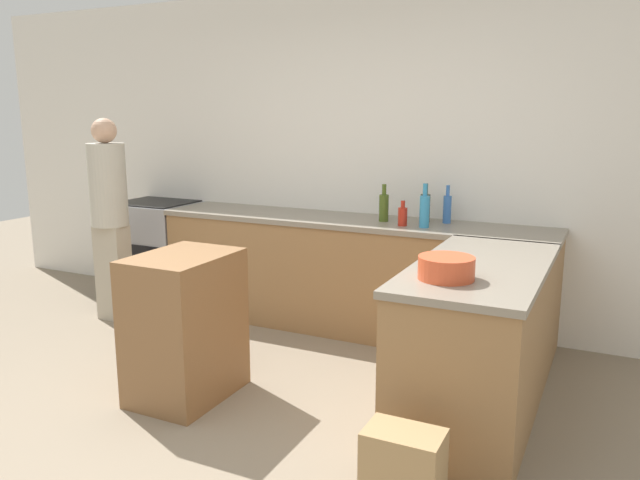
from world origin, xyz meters
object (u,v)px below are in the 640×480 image
object	(u,v)px
island_table	(185,326)
paper_bag	(403,472)
water_bottle_blue	(447,208)
wine_bottle_dark	(425,207)
mixing_bowl	(446,268)
person_by_range	(110,212)
olive_oil_bottle	(384,207)
hot_sauce_bottle	(403,216)
dish_soap_bottle	(424,210)
range_oven	(158,250)

from	to	relation	value
island_table	paper_bag	world-z (taller)	island_table
island_table	water_bottle_blue	distance (m)	2.13
island_table	wine_bottle_dark	xyz separation A→B (m)	(0.99, 1.67, 0.57)
island_table	paper_bag	bearing A→B (deg)	-18.45
mixing_bowl	person_by_range	xyz separation A→B (m)	(-3.02, 0.80, -0.04)
wine_bottle_dark	mixing_bowl	bearing A→B (deg)	-69.78
olive_oil_bottle	water_bottle_blue	xyz separation A→B (m)	(0.46, 0.13, 0.00)
paper_bag	wine_bottle_dark	bearing A→B (deg)	104.84
hot_sauce_bottle	paper_bag	world-z (taller)	hot_sauce_bottle
mixing_bowl	dish_soap_bottle	world-z (taller)	dish_soap_bottle
paper_bag	person_by_range	bearing A→B (deg)	154.56
olive_oil_bottle	water_bottle_blue	size ratio (longest dim) A/B	1.00
mixing_bowl	hot_sauce_bottle	bearing A→B (deg)	116.90
range_oven	paper_bag	xyz separation A→B (m)	(3.10, -2.09, -0.26)
mixing_bowl	person_by_range	bearing A→B (deg)	165.19
person_by_range	hot_sauce_bottle	bearing A→B (deg)	12.80
olive_oil_bottle	wine_bottle_dark	size ratio (longest dim) A/B	0.97
island_table	person_by_range	size ratio (longest dim) A/B	0.53
range_oven	person_by_range	bearing A→B (deg)	-83.42
hot_sauce_bottle	dish_soap_bottle	xyz separation A→B (m)	(0.16, -0.00, 0.05)
mixing_bowl	wine_bottle_dark	distance (m)	1.65
wine_bottle_dark	person_by_range	distance (m)	2.56
dish_soap_bottle	paper_bag	bearing A→B (deg)	-75.20
wine_bottle_dark	person_by_range	world-z (taller)	person_by_range
range_oven	water_bottle_blue	size ratio (longest dim) A/B	3.19
hot_sauce_bottle	paper_bag	bearing A→B (deg)	-70.85
hot_sauce_bottle	wine_bottle_dark	bearing A→B (deg)	64.53
hot_sauce_bottle	dish_soap_bottle	world-z (taller)	dish_soap_bottle
wine_bottle_dark	water_bottle_blue	bearing A→B (deg)	11.50
island_table	hot_sauce_bottle	bearing A→B (deg)	58.64
dish_soap_bottle	island_table	bearing A→B (deg)	-125.86
island_table	dish_soap_bottle	world-z (taller)	dish_soap_bottle
paper_bag	range_oven	bearing A→B (deg)	146.10
island_table	water_bottle_blue	xyz separation A→B (m)	(1.15, 1.70, 0.57)
wine_bottle_dark	dish_soap_bottle	size ratio (longest dim) A/B	0.92
olive_oil_bottle	person_by_range	world-z (taller)	person_by_range
wine_bottle_dark	dish_soap_bottle	xyz separation A→B (m)	(0.06, -0.22, 0.01)
wine_bottle_dark	island_table	bearing A→B (deg)	-120.63
water_bottle_blue	paper_bag	world-z (taller)	water_bottle_blue
hot_sauce_bottle	water_bottle_blue	xyz separation A→B (m)	(0.26, 0.25, 0.04)
hot_sauce_bottle	dish_soap_bottle	bearing A→B (deg)	-0.13
water_bottle_blue	paper_bag	bearing A→B (deg)	-79.31
range_oven	water_bottle_blue	distance (m)	2.74
water_bottle_blue	person_by_range	world-z (taller)	person_by_range
island_table	hot_sauce_bottle	world-z (taller)	hot_sauce_bottle
olive_oil_bottle	paper_bag	size ratio (longest dim) A/B	0.74
wine_bottle_dark	water_bottle_blue	xyz separation A→B (m)	(0.16, 0.03, -0.00)
island_table	olive_oil_bottle	world-z (taller)	olive_oil_bottle
range_oven	dish_soap_bottle	bearing A→B (deg)	-2.50
island_table	person_by_range	world-z (taller)	person_by_range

